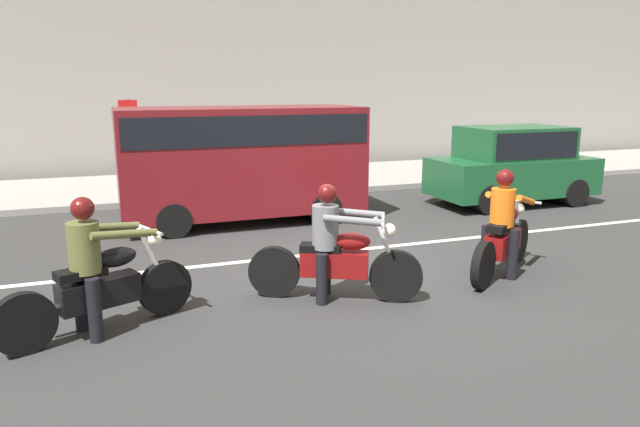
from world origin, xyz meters
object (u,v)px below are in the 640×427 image
object	(u,v)px
motorcycle_with_rider_olive	(97,278)
parked_van_maroon	(241,156)
motorcycle_with_rider_gray	(334,253)
parked_hatchback_forest_green	(513,164)
motorcycle_with_rider_orange_stripe	(503,232)
street_sign_post	(130,136)

from	to	relation	value
motorcycle_with_rider_olive	parked_van_maroon	size ratio (longest dim) A/B	0.45
motorcycle_with_rider_gray	parked_hatchback_forest_green	world-z (taller)	parked_hatchback_forest_green
motorcycle_with_rider_orange_stripe	street_sign_post	world-z (taller)	street_sign_post
motorcycle_with_rider_olive	motorcycle_with_rider_gray	xyz separation A→B (m)	(2.85, 0.07, -0.02)
motorcycle_with_rider_orange_stripe	street_sign_post	bearing A→B (deg)	120.28
motorcycle_with_rider_gray	parked_hatchback_forest_green	size ratio (longest dim) A/B	0.55
motorcycle_with_rider_olive	parked_hatchback_forest_green	bearing A→B (deg)	25.99
parked_van_maroon	street_sign_post	world-z (taller)	street_sign_post
motorcycle_with_rider_gray	motorcycle_with_rider_olive	bearing A→B (deg)	-178.67
motorcycle_with_rider_orange_stripe	motorcycle_with_rider_gray	xyz separation A→B (m)	(-2.69, -0.09, -0.02)
motorcycle_with_rider_orange_stripe	parked_van_maroon	xyz separation A→B (m)	(-2.80, 4.68, 0.69)
motorcycle_with_rider_orange_stripe	motorcycle_with_rider_gray	world-z (taller)	motorcycle_with_rider_orange_stripe
parked_van_maroon	parked_hatchback_forest_green	bearing A→B (deg)	-4.00
motorcycle_with_rider_orange_stripe	motorcycle_with_rider_gray	bearing A→B (deg)	-178.09
motorcycle_with_rider_gray	parked_hatchback_forest_green	xyz separation A→B (m)	(6.17, 4.33, 0.31)
motorcycle_with_rider_orange_stripe	street_sign_post	distance (m)	9.49
street_sign_post	motorcycle_with_rider_orange_stripe	bearing A→B (deg)	-59.72
motorcycle_with_rider_olive	street_sign_post	xyz separation A→B (m)	(0.77, 8.31, 0.88)
parked_hatchback_forest_green	street_sign_post	distance (m)	9.15
parked_van_maroon	street_sign_post	bearing A→B (deg)	119.52
motorcycle_with_rider_orange_stripe	motorcycle_with_rider_olive	size ratio (longest dim) A/B	0.90
motorcycle_with_rider_gray	motorcycle_with_rider_orange_stripe	bearing A→B (deg)	1.91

